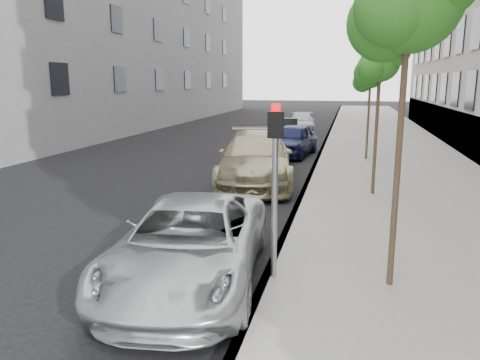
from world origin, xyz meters
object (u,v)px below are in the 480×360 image
(suv, at_px, (255,158))
(sedan_black, at_px, (285,131))
(tree_mid, at_px, (381,63))
(tree_far, at_px, (371,75))
(sedan_rear, at_px, (301,122))
(signal_pole, at_px, (275,171))
(minivan, at_px, (190,243))
(sedan_blue, at_px, (292,140))

(suv, bearing_deg, sedan_black, 83.39)
(tree_mid, relative_size, suv, 0.76)
(tree_far, relative_size, sedan_black, 1.05)
(suv, relative_size, sedan_rear, 1.35)
(tree_mid, bearing_deg, suv, 162.77)
(tree_mid, distance_m, signal_pole, 7.17)
(suv, height_order, sedan_rear, suv)
(tree_mid, height_order, sedan_rear, tree_mid)
(tree_far, height_order, signal_pole, tree_far)
(minivan, relative_size, sedan_blue, 1.17)
(tree_far, xyz_separation_m, suv, (-3.80, -5.32, -2.78))
(tree_mid, distance_m, minivan, 8.28)
(sedan_black, bearing_deg, sedan_blue, -84.97)
(tree_far, bearing_deg, minivan, -103.97)
(tree_mid, bearing_deg, signal_pole, -106.21)
(signal_pole, bearing_deg, sedan_blue, 96.03)
(minivan, height_order, sedan_black, minivan)
(sedan_blue, xyz_separation_m, sedan_black, (-0.99, 4.77, -0.07))
(sedan_black, height_order, sedan_rear, sedan_black)
(suv, bearing_deg, minivan, -95.88)
(minivan, xyz_separation_m, suv, (-0.48, 8.05, 0.16))
(suv, bearing_deg, tree_mid, -26.51)
(tree_mid, height_order, sedan_blue, tree_mid)
(tree_mid, relative_size, minivan, 0.90)
(tree_far, xyz_separation_m, sedan_blue, (-3.34, 1.00, -2.91))
(tree_far, relative_size, sedan_blue, 0.99)
(sedan_blue, height_order, sedan_black, sedan_blue)
(sedan_blue, bearing_deg, sedan_rear, 101.42)
(signal_pole, distance_m, sedan_blue, 14.25)
(tree_mid, bearing_deg, sedan_blue, 113.99)
(signal_pole, bearing_deg, sedan_rear, 95.11)
(sedan_blue, bearing_deg, suv, -86.38)
(sedan_blue, bearing_deg, sedan_black, 109.55)
(suv, bearing_deg, signal_pole, -85.76)
(tree_far, distance_m, signal_pole, 13.38)
(sedan_blue, relative_size, sedan_rear, 0.98)
(signal_pole, xyz_separation_m, sedan_black, (-2.39, 18.89, -1.30))
(suv, distance_m, sedan_rear, 16.97)
(tree_far, height_order, sedan_blue, tree_far)
(signal_pole, bearing_deg, tree_mid, 74.13)
(minivan, bearing_deg, sedan_blue, 83.67)
(tree_mid, xyz_separation_m, suv, (-3.80, 1.18, -3.04))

